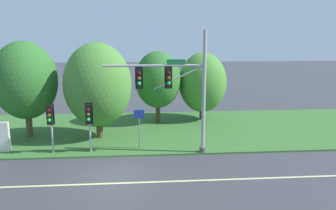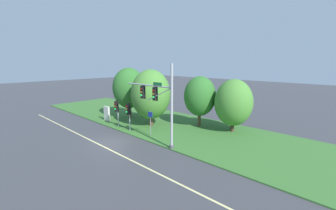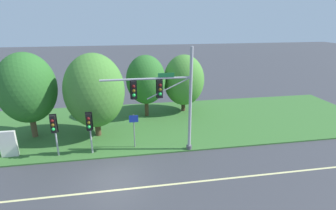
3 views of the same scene
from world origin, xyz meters
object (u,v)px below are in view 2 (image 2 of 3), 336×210
object	(u,v)px
tree_behind_signpost	(200,96)
tree_mid_verge	(233,103)
pedestrian_signal_near_kerb	(128,111)
tree_nearest_road	(129,88)
info_kiosk	(107,114)
pedestrian_signal_further_along	(117,108)
tree_left_of_mast	(151,94)
traffic_signal_mast	(159,100)
route_sign_post	(150,120)

from	to	relation	value
tree_behind_signpost	tree_mid_verge	xyz separation A→B (m)	(3.89, 0.82, -0.38)
pedestrian_signal_near_kerb	tree_mid_verge	bearing A→B (deg)	42.72
tree_behind_signpost	tree_mid_verge	distance (m)	4.00
tree_nearest_road	info_kiosk	xyz separation A→B (m)	(-0.72, -3.16, -3.14)
tree_nearest_road	info_kiosk	bearing A→B (deg)	-102.90
tree_behind_signpost	pedestrian_signal_near_kerb	bearing A→B (deg)	-123.19
pedestrian_signal_near_kerb	pedestrian_signal_further_along	world-z (taller)	pedestrian_signal_near_kerb
tree_mid_verge	tree_left_of_mast	bearing A→B (deg)	-150.75
tree_nearest_road	tree_behind_signpost	xyz separation A→B (m)	(9.48, 3.19, -0.46)
tree_nearest_road	traffic_signal_mast	bearing A→B (deg)	-22.50
traffic_signal_mast	pedestrian_signal_further_along	distance (m)	7.98
pedestrian_signal_further_along	tree_nearest_road	distance (m)	4.91
traffic_signal_mast	tree_behind_signpost	size ratio (longest dim) A/B	1.25
tree_nearest_road	pedestrian_signal_further_along	bearing A→B (deg)	-55.66
traffic_signal_mast	tree_left_of_mast	world-z (taller)	traffic_signal_mast
route_sign_post	tree_mid_verge	xyz separation A→B (m)	(5.41, 7.28, 1.56)
pedestrian_signal_near_kerb	tree_behind_signpost	bearing A→B (deg)	56.81
pedestrian_signal_further_along	info_kiosk	xyz separation A→B (m)	(-3.30, 0.61, -1.33)
tree_left_of_mast	info_kiosk	bearing A→B (deg)	-156.36
tree_left_of_mast	info_kiosk	size ratio (longest dim) A/B	3.55
tree_left_of_mast	info_kiosk	distance (m)	6.96
tree_nearest_road	pedestrian_signal_near_kerb	bearing A→B (deg)	-37.80
traffic_signal_mast	tree_behind_signpost	distance (m)	7.53
route_sign_post	info_kiosk	world-z (taller)	route_sign_post
pedestrian_signal_further_along	route_sign_post	size ratio (longest dim) A/B	1.21
traffic_signal_mast	tree_nearest_road	xyz separation A→B (m)	(-10.30, 4.27, -0.11)
tree_nearest_road	info_kiosk	distance (m)	4.51
pedestrian_signal_near_kerb	tree_mid_verge	size ratio (longest dim) A/B	0.54
pedestrian_signal_near_kerb	route_sign_post	world-z (taller)	pedestrian_signal_near_kerb
tree_left_of_mast	tree_nearest_road	bearing A→B (deg)	173.11
pedestrian_signal_further_along	tree_mid_verge	bearing A→B (deg)	35.81
traffic_signal_mast	tree_mid_verge	bearing A→B (deg)	69.71
tree_nearest_road	tree_left_of_mast	size ratio (longest dim) A/B	1.01
traffic_signal_mast	pedestrian_signal_further_along	size ratio (longest dim) A/B	2.39
pedestrian_signal_further_along	tree_nearest_road	bearing A→B (deg)	124.34
tree_nearest_road	tree_behind_signpost	world-z (taller)	tree_nearest_road
tree_mid_verge	tree_nearest_road	bearing A→B (deg)	-163.27
traffic_signal_mast	tree_mid_verge	distance (m)	8.88
route_sign_post	tree_mid_verge	distance (m)	9.20
pedestrian_signal_further_along	tree_left_of_mast	size ratio (longest dim) A/B	0.46
traffic_signal_mast	info_kiosk	size ratio (longest dim) A/B	3.94
traffic_signal_mast	tree_nearest_road	bearing A→B (deg)	157.50
tree_mid_verge	route_sign_post	bearing A→B (deg)	-126.60
pedestrian_signal_near_kerb	tree_left_of_mast	xyz separation A→B (m)	(0.19, 3.19, 1.51)
pedestrian_signal_further_along	pedestrian_signal_near_kerb	bearing A→B (deg)	-0.81
pedestrian_signal_further_along	route_sign_post	bearing A→B (deg)	5.39
pedestrian_signal_near_kerb	tree_left_of_mast	bearing A→B (deg)	86.53
route_sign_post	tree_nearest_road	size ratio (longest dim) A/B	0.38
pedestrian_signal_further_along	info_kiosk	bearing A→B (deg)	169.57
pedestrian_signal_near_kerb	info_kiosk	world-z (taller)	pedestrian_signal_near_kerb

